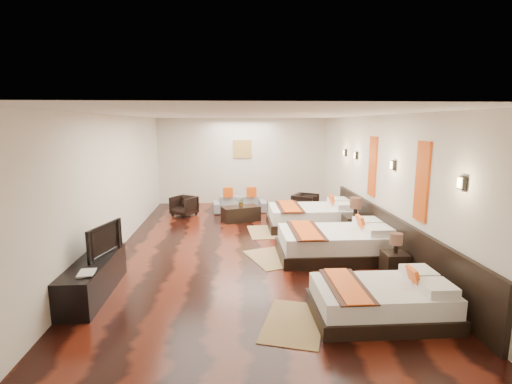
{
  "coord_description": "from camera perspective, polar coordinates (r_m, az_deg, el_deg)",
  "views": [
    {
      "loc": [
        -0.34,
        -7.81,
        2.63
      ],
      "look_at": [
        0.19,
        0.64,
        1.1
      ],
      "focal_mm": 26.71,
      "sensor_mm": 36.0,
      "label": 1
    }
  ],
  "objects": [
    {
      "name": "bed_far",
      "position": [
        9.81,
        8.49,
        -3.66
      ],
      "size": [
        2.21,
        1.39,
        0.84
      ],
      "color": "black",
      "rests_on": "floor"
    },
    {
      "name": "sconce_lounge",
      "position": [
        10.58,
        13.18,
        5.75
      ],
      "size": [
        0.07,
        0.12,
        0.18
      ],
      "color": "black",
      "rests_on": "right_wall"
    },
    {
      "name": "gold_artwork",
      "position": [
        12.57,
        -2.07,
        6.45
      ],
      "size": [
        0.6,
        0.04,
        0.6
      ],
      "primitive_type": "cube",
      "color": "#AD873F",
      "rests_on": "back_wall"
    },
    {
      "name": "nightstand_a",
      "position": [
        7.08,
        20.07,
        -9.8
      ],
      "size": [
        0.4,
        0.4,
        0.79
      ],
      "color": "black",
      "rests_on": "floor"
    },
    {
      "name": "armchair_left",
      "position": [
        11.17,
        -10.73,
        -2.06
      ],
      "size": [
        0.85,
        0.86,
        0.57
      ],
      "primitive_type": "imported",
      "rotation": [
        0.0,
        0.0,
        -0.59
      ],
      "color": "black",
      "rests_on": "floor"
    },
    {
      "name": "coffee_table",
      "position": [
        10.42,
        -2.31,
        -3.24
      ],
      "size": [
        1.11,
        0.81,
        0.4
      ],
      "primitive_type": "cube",
      "rotation": [
        0.0,
        0.0,
        0.34
      ],
      "color": "black",
      "rests_on": "floor"
    },
    {
      "name": "left_wall",
      "position": [
        8.26,
        -20.54,
        1.04
      ],
      "size": [
        0.01,
        9.5,
        2.8
      ],
      "primitive_type": "cube",
      "color": "silver",
      "rests_on": "floor"
    },
    {
      "name": "headboard_panel",
      "position": [
        7.94,
        19.23,
        -6.26
      ],
      "size": [
        0.08,
        6.6,
        0.9
      ],
      "primitive_type": "cube",
      "color": "black",
      "rests_on": "floor"
    },
    {
      "name": "sofa",
      "position": [
        11.44,
        -2.43,
        -1.88
      ],
      "size": [
        1.6,
        0.71,
        0.46
      ],
      "primitive_type": "imported",
      "rotation": [
        0.0,
        0.0,
        0.06
      ],
      "color": "gray",
      "rests_on": "floor"
    },
    {
      "name": "orange_panel_a",
      "position": [
        6.72,
        23.61,
        1.44
      ],
      "size": [
        0.04,
        0.4,
        1.3
      ],
      "primitive_type": "cube",
      "color": "#D86014",
      "rests_on": "right_wall"
    },
    {
      "name": "sconce_far",
      "position": [
        9.73,
        14.7,
        5.32
      ],
      "size": [
        0.07,
        0.12,
        0.18
      ],
      "color": "black",
      "rests_on": "right_wall"
    },
    {
      "name": "jute_mat_mid",
      "position": [
        7.63,
        2.24,
        -9.85
      ],
      "size": [
        1.11,
        1.38,
        0.01
      ],
      "primitive_type": "cube",
      "rotation": [
        0.0,
        0.0,
        0.34
      ],
      "color": "#977A4C",
      "rests_on": "floor"
    },
    {
      "name": "sconce_mid",
      "position": [
        7.68,
        19.81,
        3.82
      ],
      "size": [
        0.07,
        0.12,
        0.18
      ],
      "color": "black",
      "rests_on": "right_wall"
    },
    {
      "name": "armchair_right",
      "position": [
        11.21,
        7.39,
        -1.81
      ],
      "size": [
        0.91,
        0.9,
        0.61
      ],
      "primitive_type": "imported",
      "rotation": [
        0.0,
        0.0,
        1.04
      ],
      "color": "black",
      "rests_on": "floor"
    },
    {
      "name": "right_wall",
      "position": [
        8.48,
        17.79,
        1.43
      ],
      "size": [
        0.01,
        9.5,
        2.8
      ],
      "primitive_type": "cube",
      "color": "silver",
      "rests_on": "floor"
    },
    {
      "name": "bed_mid",
      "position": [
        7.78,
        11.85,
        -7.5
      ],
      "size": [
        2.21,
        1.39,
        0.84
      ],
      "color": "black",
      "rests_on": "floor"
    },
    {
      "name": "table_plant",
      "position": [
        10.35,
        -2.22,
        -1.5
      ],
      "size": [
        0.28,
        0.26,
        0.25
      ],
      "primitive_type": "imported",
      "rotation": [
        0.0,
        0.0,
        -0.37
      ],
      "color": "#23571D",
      "rests_on": "coffee_table"
    },
    {
      "name": "jute_mat_far",
      "position": [
        9.38,
        1.3,
        -6.0
      ],
      "size": [
        0.83,
        1.25,
        0.01
      ],
      "primitive_type": "cube",
      "rotation": [
        0.0,
        0.0,
        0.06
      ],
      "color": "#977A4C",
      "rests_on": "floor"
    },
    {
      "name": "tv_console",
      "position": [
        6.54,
        -23.15,
        -11.72
      ],
      "size": [
        0.5,
        1.8,
        0.55
      ],
      "primitive_type": "cube",
      "color": "black",
      "rests_on": "floor"
    },
    {
      "name": "figurine",
      "position": [
        7.04,
        -21.46,
        -6.26
      ],
      "size": [
        0.34,
        0.34,
        0.33
      ],
      "primitive_type": "imported",
      "rotation": [
        0.0,
        0.0,
        -0.09
      ],
      "color": "brown",
      "rests_on": "tv_console"
    },
    {
      "name": "sconce_near",
      "position": [
        5.74,
        28.45,
        1.22
      ],
      "size": [
        0.07,
        0.12,
        0.18
      ],
      "color": "black",
      "rests_on": "right_wall"
    },
    {
      "name": "orange_panel_b",
      "position": [
        8.72,
        17.06,
        3.68
      ],
      "size": [
        0.04,
        0.4,
        1.3
      ],
      "primitive_type": "cube",
      "color": "#D86014",
      "rests_on": "right_wall"
    },
    {
      "name": "book",
      "position": [
        5.96,
        -25.1,
        -11.01
      ],
      "size": [
        0.26,
        0.33,
        0.03
      ],
      "primitive_type": "imported",
      "rotation": [
        0.0,
        0.0,
        0.13
      ],
      "color": "black",
      "rests_on": "tv_console"
    },
    {
      "name": "tv",
      "position": [
        6.58,
        -22.31,
        -6.61
      ],
      "size": [
        0.35,
        0.89,
        0.51
      ],
      "primitive_type": "imported",
      "rotation": [
        0.0,
        0.0,
        1.3
      ],
      "color": "black",
      "rests_on": "tv_console"
    },
    {
      "name": "jute_mat_near",
      "position": [
        5.4,
        5.66,
        -18.86
      ],
      "size": [
        1.07,
        1.37,
        0.01
      ],
      "primitive_type": "cube",
      "rotation": [
        0.0,
        0.0,
        -0.3
      ],
      "color": "#977A4C",
      "rests_on": "floor"
    },
    {
      "name": "floor",
      "position": [
        8.24,
        -1.08,
        -8.35
      ],
      "size": [
        5.5,
        9.5,
        0.01
      ],
      "primitive_type": "cube",
      "color": "black",
      "rests_on": "ground"
    },
    {
      "name": "nightstand_b",
      "position": [
        9.01,
        14.56,
        -4.78
      ],
      "size": [
        0.5,
        0.5,
        0.98
      ],
      "color": "black",
      "rests_on": "floor"
    },
    {
      "name": "back_wall",
      "position": [
        12.62,
        -2.06,
        4.64
      ],
      "size": [
        5.5,
        0.01,
        2.8
      ],
      "primitive_type": "cube",
      "color": "silver",
      "rests_on": "floor"
    },
    {
      "name": "ceiling",
      "position": [
        7.82,
        -1.15,
        11.5
      ],
      "size": [
        5.5,
        9.5,
        0.01
      ],
      "primitive_type": "cube",
      "color": "white",
      "rests_on": "floor"
    },
    {
      "name": "bed_near",
      "position": [
        5.68,
        18.39,
        -15.15
      ],
      "size": [
        1.85,
        1.16,
        0.71
      ],
      "color": "black",
      "rests_on": "floor"
    }
  ]
}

